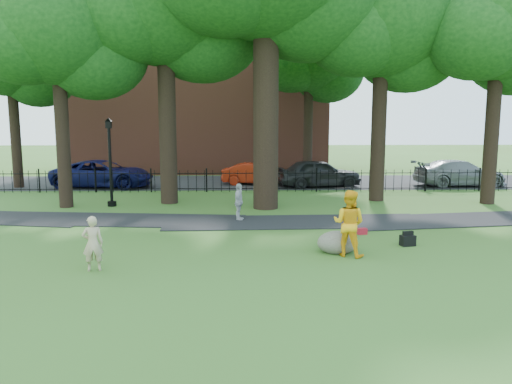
{
  "coord_description": "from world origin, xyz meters",
  "views": [
    {
      "loc": [
        -0.95,
        -14.91,
        3.98
      ],
      "look_at": [
        -0.55,
        2.0,
        1.47
      ],
      "focal_mm": 35.0,
      "sensor_mm": 36.0,
      "label": 1
    }
  ],
  "objects_px": {
    "woman": "(93,243)",
    "man": "(349,223)",
    "red_sedan": "(255,174)",
    "lamppost": "(110,163)",
    "boulder": "(337,241)"
  },
  "relations": [
    {
      "from": "man",
      "to": "lamppost",
      "type": "bearing_deg",
      "value": -13.9
    },
    {
      "from": "woman",
      "to": "man",
      "type": "xyz_separation_m",
      "value": [
        7.0,
        1.26,
        0.24
      ]
    },
    {
      "from": "woman",
      "to": "red_sedan",
      "type": "xyz_separation_m",
      "value": [
        4.63,
        17.11,
        -0.08
      ]
    },
    {
      "from": "woman",
      "to": "boulder",
      "type": "relative_size",
      "value": 1.21
    },
    {
      "from": "boulder",
      "to": "red_sedan",
      "type": "distance_m",
      "value": 15.6
    },
    {
      "from": "lamppost",
      "to": "red_sedan",
      "type": "distance_m",
      "value": 10.0
    },
    {
      "from": "woman",
      "to": "red_sedan",
      "type": "height_order",
      "value": "woman"
    },
    {
      "from": "woman",
      "to": "lamppost",
      "type": "bearing_deg",
      "value": -92.7
    },
    {
      "from": "boulder",
      "to": "lamppost",
      "type": "xyz_separation_m",
      "value": [
        -8.83,
        8.15,
        1.61
      ]
    },
    {
      "from": "man",
      "to": "boulder",
      "type": "height_order",
      "value": "man"
    },
    {
      "from": "man",
      "to": "boulder",
      "type": "bearing_deg",
      "value": -29.14
    },
    {
      "from": "man",
      "to": "boulder",
      "type": "distance_m",
      "value": 0.77
    },
    {
      "from": "lamppost",
      "to": "red_sedan",
      "type": "relative_size",
      "value": 1.01
    },
    {
      "from": "woman",
      "to": "boulder",
      "type": "height_order",
      "value": "woman"
    },
    {
      "from": "boulder",
      "to": "man",
      "type": "bearing_deg",
      "value": -58.51
    }
  ]
}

